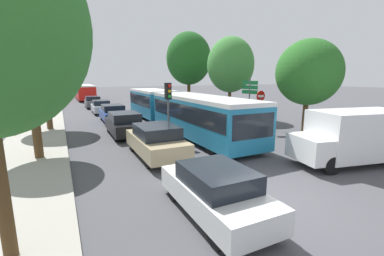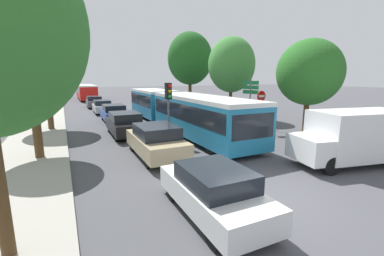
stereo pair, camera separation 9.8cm
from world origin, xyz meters
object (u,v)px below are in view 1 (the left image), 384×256
tree_right_near (309,73)px  tree_right_mid (230,66)px  queued_car_white (215,191)px  queued_car_graphite (93,102)px  white_van (355,136)px  city_bus_rear (84,91)px  queued_car_silver (101,107)px  direction_sign_post (250,93)px  queued_car_black (125,124)px  traffic_light (168,99)px  tree_left_mid (30,75)px  tree_left_far (42,65)px  queued_car_tan (156,141)px  tree_right_far (189,59)px  queued_car_blue (113,113)px  articulated_bus (176,108)px  no_entry_sign (260,105)px

tree_right_near → tree_right_mid: (0.02, 8.19, 0.67)m
queued_car_white → queued_car_graphite: 28.25m
white_van → tree_right_near: 6.03m
white_van → tree_right_mid: bearing=-88.8°
city_bus_rear → queued_car_silver: bearing=-180.0°
direction_sign_post → queued_car_white: bearing=34.2°
queued_car_black → traffic_light: traffic_light is taller
tree_left_mid → tree_right_near: bearing=-7.9°
white_van → tree_left_far: (-11.93, 13.89, 3.26)m
queued_car_tan → tree_right_far: (9.73, 16.06, 5.02)m
queued_car_white → queued_car_tan: size_ratio=0.90×
queued_car_graphite → tree_right_mid: size_ratio=0.57×
queued_car_black → tree_left_mid: bearing=126.5°
direction_sign_post → tree_right_mid: size_ratio=0.50×
queued_car_silver → tree_right_mid: bearing=-129.9°
traffic_light → queued_car_graphite: bearing=176.9°
city_bus_rear → white_van: city_bus_rear is taller
tree_right_near → city_bus_rear: bearing=105.5°
queued_car_graphite → tree_right_near: (10.11, -22.68, 3.26)m
queued_car_white → white_van: white_van is taller
queued_car_black → traffic_light: (1.77, -3.14, 1.74)m
queued_car_tan → tree_right_mid: bearing=-49.6°
queued_car_blue → tree_left_far: (-4.72, -1.81, 3.76)m
tree_left_far → tree_right_mid: (14.56, -1.01, 0.15)m
queued_car_blue → queued_car_graphite: 11.67m
tree_left_far → queued_car_blue: bearing=21.0°
articulated_bus → queued_car_blue: size_ratio=4.14×
queued_car_tan → no_entry_sign: bearing=-75.1°
queued_car_graphite → direction_sign_post: size_ratio=1.14×
city_bus_rear → tree_right_mid: size_ratio=1.59×
white_van → city_bus_rear: bearing=-67.0°
tree_left_far → queued_car_white: bearing=-73.5°
tree_right_mid → queued_car_graphite: bearing=124.9°
articulated_bus → queued_car_white: 12.43m
queued_car_blue → white_van: 17.29m
no_entry_sign → tree_right_mid: 6.94m
queued_car_black → tree_right_near: size_ratio=0.73×
articulated_bus → no_entry_sign: bearing=47.4°
white_van → queued_car_black: bearing=-40.3°
queued_car_tan → tree_left_far: (-4.70, 9.07, 3.73)m
queued_car_tan → tree_right_far: 19.43m
queued_car_graphite → traffic_light: 20.66m
tree_left_mid → tree_right_mid: bearing=22.6°
articulated_bus → tree_left_mid: size_ratio=3.13×
tree_left_mid → queued_car_black: bearing=35.4°
queued_car_white → queued_car_silver: size_ratio=0.99×
no_entry_sign → tree_right_far: tree_right_far is taller
queued_car_graphite → tree_left_far: size_ratio=0.63×
tree_right_near → tree_right_mid: 8.21m
queued_car_silver → tree_left_mid: tree_left_mid is taller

